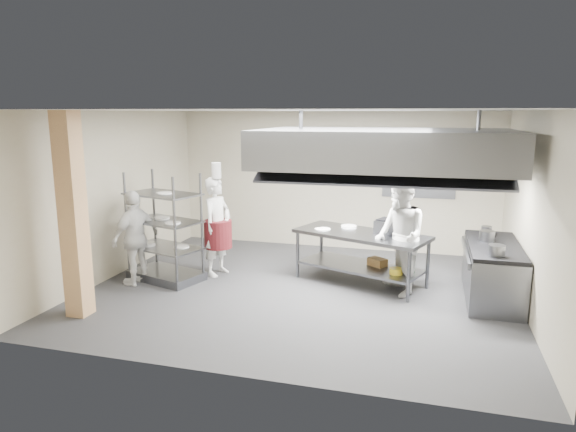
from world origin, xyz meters
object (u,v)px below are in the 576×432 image
(island, at_px, (361,258))
(chef_head, at_px, (217,227))
(chef_plating, at_px, (136,238))
(chef_line, at_px, (400,237))
(griddle, at_px, (390,227))
(stockpot, at_px, (487,236))
(pass_rack, at_px, (164,227))
(cooking_range, at_px, (492,273))

(island, xyz_separation_m, chef_head, (-2.61, -0.23, 0.45))
(chef_head, height_order, chef_plating, chef_head)
(chef_line, height_order, griddle, chef_line)
(chef_line, relative_size, stockpot, 7.93)
(island, xyz_separation_m, chef_line, (0.68, -0.38, 0.52))
(island, bearing_deg, stockpot, 20.80)
(chef_line, bearing_deg, griddle, 178.53)
(pass_rack, relative_size, cooking_range, 0.97)
(griddle, distance_m, stockpot, 1.56)
(chef_head, relative_size, stockpot, 7.41)
(stockpot, bearing_deg, chef_head, -177.11)
(griddle, bearing_deg, cooking_range, 13.40)
(pass_rack, xyz_separation_m, cooking_range, (5.56, 0.57, -0.55))
(pass_rack, xyz_separation_m, chef_plating, (-0.36, -0.35, -0.14))
(chef_line, xyz_separation_m, stockpot, (1.38, 0.39, 0.01))
(cooking_range, relative_size, chef_head, 1.10)
(chef_head, distance_m, griddle, 3.12)
(pass_rack, xyz_separation_m, griddle, (3.90, 0.80, 0.06))
(chef_line, distance_m, griddle, 0.46)
(griddle, xyz_separation_m, stockpot, (1.56, -0.03, -0.04))
(pass_rack, distance_m, chef_head, 0.95)
(chef_line, bearing_deg, stockpot, 80.88)
(pass_rack, bearing_deg, island, 29.73)
(chef_plating, xyz_separation_m, griddle, (4.26, 1.15, 0.19))
(pass_rack, relative_size, chef_head, 1.07)
(chef_plating, bearing_deg, chef_line, 115.75)
(island, height_order, chef_plating, chef_plating)
(cooking_range, relative_size, chef_plating, 1.20)
(island, distance_m, chef_line, 0.93)
(island, xyz_separation_m, stockpot, (2.05, 0.01, 0.53))
(chef_head, bearing_deg, griddle, -72.00)
(pass_rack, distance_m, chef_line, 4.10)
(island, relative_size, griddle, 4.88)
(chef_plating, height_order, stockpot, chef_plating)
(island, height_order, pass_rack, pass_rack)
(pass_rack, height_order, chef_head, pass_rack)
(pass_rack, height_order, chef_line, chef_line)
(chef_head, bearing_deg, stockpot, -74.08)
(pass_rack, distance_m, griddle, 3.98)
(cooking_range, bearing_deg, pass_rack, -174.16)
(chef_plating, relative_size, griddle, 3.51)
(cooking_range, distance_m, stockpot, 0.61)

